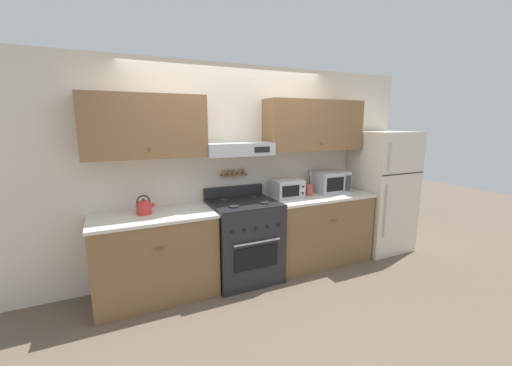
{
  "coord_description": "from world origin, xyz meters",
  "views": [
    {
      "loc": [
        -1.38,
        -2.97,
        1.86
      ],
      "look_at": [
        0.14,
        0.28,
        1.17
      ],
      "focal_mm": 22.0,
      "sensor_mm": 36.0,
      "label": 1
    }
  ],
  "objects": [
    {
      "name": "toaster_oven",
      "position": [
        0.63,
        0.4,
        1.03
      ],
      "size": [
        0.37,
        0.31,
        0.23
      ],
      "color": "#ADAFB5",
      "rests_on": "counter_right"
    },
    {
      "name": "ground_plane",
      "position": [
        0.0,
        0.0,
        0.0
      ],
      "size": [
        16.0,
        16.0,
        0.0
      ],
      "primitive_type": "plane",
      "color": "brown"
    },
    {
      "name": "counter_right",
      "position": [
        1.09,
        0.34,
        0.46
      ],
      "size": [
        1.4,
        0.67,
        0.92
      ],
      "color": "brown",
      "rests_on": "ground_plane"
    },
    {
      "name": "refrigerator",
      "position": [
        2.2,
        0.31,
        0.87
      ],
      "size": [
        0.78,
        0.71,
        1.74
      ],
      "color": "beige",
      "rests_on": "ground_plane"
    },
    {
      "name": "wall_back",
      "position": [
        0.03,
        0.62,
        1.47
      ],
      "size": [
        5.2,
        0.46,
        2.55
      ],
      "color": "beige",
      "rests_on": "ground_plane"
    },
    {
      "name": "tea_kettle",
      "position": [
        -1.1,
        0.4,
        1.0
      ],
      "size": [
        0.2,
        0.16,
        0.2
      ],
      "color": "red",
      "rests_on": "counter_left"
    },
    {
      "name": "utensil_crock",
      "position": [
        0.97,
        0.4,
        1.0
      ],
      "size": [
        0.11,
        0.11,
        0.3
      ],
      "color": "#B24C42",
      "rests_on": "counter_right"
    },
    {
      "name": "counter_left",
      "position": [
        -1.02,
        0.34,
        0.46
      ],
      "size": [
        1.26,
        0.67,
        0.92
      ],
      "color": "brown",
      "rests_on": "ground_plane"
    },
    {
      "name": "microwave",
      "position": [
        1.33,
        0.42,
        1.06
      ],
      "size": [
        0.45,
        0.35,
        0.29
      ],
      "color": "#ADAFB5",
      "rests_on": "counter_right"
    },
    {
      "name": "stove_range",
      "position": [
        -0.0,
        0.31,
        0.48
      ],
      "size": [
        0.77,
        0.72,
        1.08
      ],
      "color": "#232326",
      "rests_on": "ground_plane"
    }
  ]
}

